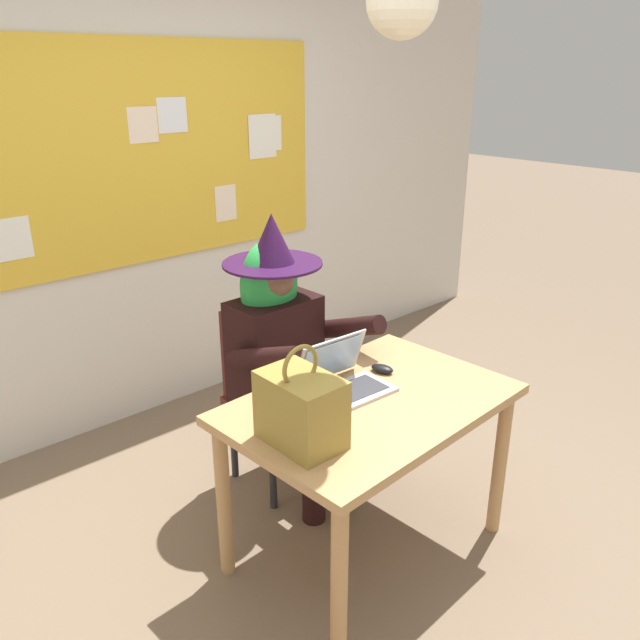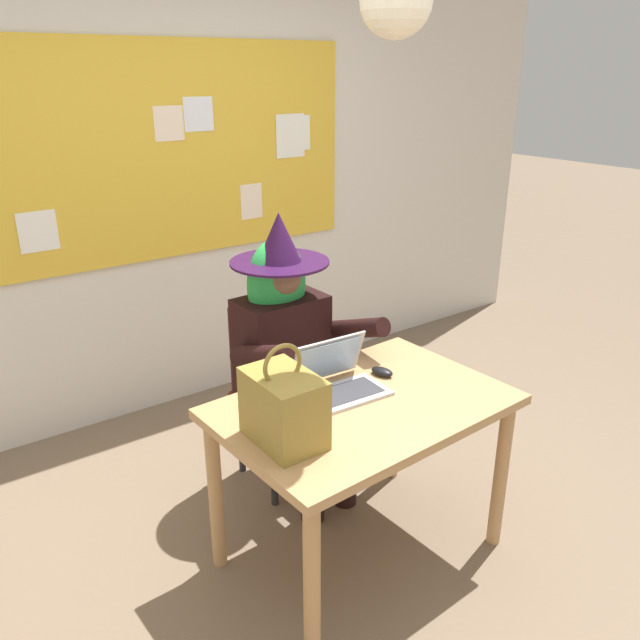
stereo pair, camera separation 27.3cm
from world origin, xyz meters
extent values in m
plane|color=#75604C|center=(0.00, 0.00, 0.00)|extent=(24.00, 24.00, 0.00)
cube|color=silver|center=(0.00, 1.88, 1.34)|extent=(6.17, 0.10, 2.68)
cube|color=gold|center=(0.00, 1.82, 1.55)|extent=(2.40, 0.02, 1.20)
cube|color=white|center=(0.88, 1.81, 1.61)|extent=(0.23, 0.01, 0.21)
cube|color=#F4E0C6|center=(0.55, 1.81, 1.22)|extent=(0.15, 0.01, 0.22)
cube|color=#F4E0C6|center=(0.03, 1.81, 1.71)|extent=(0.19, 0.01, 0.19)
cube|color=white|center=(0.22, 1.81, 1.75)|extent=(0.18, 0.01, 0.19)
cube|color=white|center=(0.85, 1.81, 1.59)|extent=(0.21, 0.01, 0.27)
cube|color=white|center=(-0.73, 1.81, 1.21)|extent=(0.20, 0.01, 0.21)
sphere|color=#F2EACC|center=(0.11, 0.05, 2.20)|extent=(0.24, 0.24, 0.24)
cube|color=tan|center=(0.02, 0.05, 0.73)|extent=(1.19, 0.82, 0.04)
cylinder|color=tan|center=(-0.48, -0.30, 0.35)|extent=(0.06, 0.06, 0.71)
cylinder|color=tan|center=(0.55, -0.25, 0.35)|extent=(0.06, 0.06, 0.71)
cylinder|color=tan|center=(-0.51, 0.35, 0.35)|extent=(0.06, 0.06, 0.71)
cylinder|color=tan|center=(0.52, 0.40, 0.35)|extent=(0.06, 0.06, 0.71)
cube|color=#4C1E19|center=(0.07, 0.72, 0.44)|extent=(0.43, 0.43, 0.04)
cube|color=#4C1E19|center=(0.08, 0.91, 0.69)|extent=(0.38, 0.05, 0.45)
cylinder|color=#262628|center=(0.23, 0.54, 0.21)|extent=(0.04, 0.04, 0.42)
cylinder|color=#262628|center=(-0.11, 0.55, 0.21)|extent=(0.04, 0.04, 0.42)
cylinder|color=#262628|center=(0.25, 0.88, 0.21)|extent=(0.04, 0.04, 0.42)
cylinder|color=#262628|center=(-0.09, 0.89, 0.21)|extent=(0.04, 0.04, 0.42)
cylinder|color=black|center=(0.18, 0.36, 0.23)|extent=(0.11, 0.11, 0.46)
cylinder|color=black|center=(-0.02, 0.36, 0.23)|extent=(0.11, 0.11, 0.46)
cylinder|color=black|center=(0.18, 0.53, 0.49)|extent=(0.16, 0.42, 0.15)
cylinder|color=black|center=(-0.02, 0.52, 0.49)|extent=(0.16, 0.42, 0.15)
cube|color=black|center=(0.07, 0.74, 0.72)|extent=(0.43, 0.27, 0.52)
cylinder|color=black|center=(0.33, 0.51, 0.84)|extent=(0.10, 0.47, 0.24)
cylinder|color=black|center=(-0.17, 0.50, 0.84)|extent=(0.10, 0.47, 0.24)
sphere|color=brown|center=(0.07, 0.74, 1.08)|extent=(0.20, 0.20, 0.20)
ellipsoid|color=green|center=(0.07, 0.77, 1.04)|extent=(0.31, 0.23, 0.44)
cylinder|color=#2D0F38|center=(0.07, 0.74, 1.16)|extent=(0.46, 0.46, 0.01)
cone|color=#2D0F38|center=(0.07, 0.74, 1.28)|extent=(0.21, 0.21, 0.23)
cube|color=#B7B7BC|center=(0.00, 0.13, 0.76)|extent=(0.35, 0.23, 0.01)
cube|color=#333338|center=(0.00, 0.13, 0.76)|extent=(0.29, 0.17, 0.00)
cube|color=#B7B7BC|center=(0.01, 0.27, 0.86)|extent=(0.34, 0.09, 0.20)
cube|color=#99B7E0|center=(0.00, 0.26, 0.86)|extent=(0.30, 0.08, 0.17)
ellipsoid|color=black|center=(0.24, 0.19, 0.77)|extent=(0.08, 0.12, 0.03)
cube|color=olive|center=(-0.39, 0.00, 0.88)|extent=(0.20, 0.30, 0.26)
torus|color=olive|center=(-0.39, 0.00, 1.05)|extent=(0.16, 0.02, 0.16)
camera|label=1|loc=(-1.66, -1.50, 2.00)|focal=35.91mm
camera|label=2|loc=(-1.44, -1.68, 2.00)|focal=35.91mm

